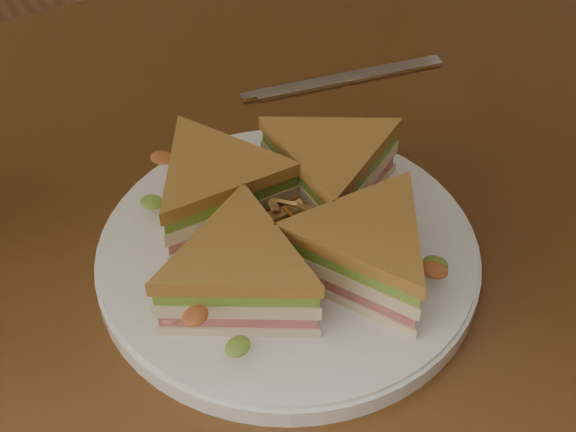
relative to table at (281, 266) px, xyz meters
The scene contains 6 objects.
table is the anchor object (origin of this frame).
plate 0.14m from the table, 115.91° to the right, with size 0.30×0.30×0.02m, color silver.
sandwich_wedges 0.17m from the table, 115.91° to the right, with size 0.29×0.29×0.06m.
crisps_mound 0.16m from the table, 115.91° to the right, with size 0.09×0.09×0.05m, color orange, non-canonical shape.
spoon 0.11m from the table, 165.05° to the left, with size 0.18×0.08×0.01m.
knife 0.20m from the table, 40.25° to the left, with size 0.21×0.06×0.00m.
Camera 1 is at (-0.26, -0.45, 1.21)m, focal length 50.00 mm.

